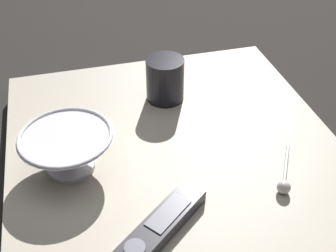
# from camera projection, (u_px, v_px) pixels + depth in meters

# --- Properties ---
(ground_plane) EXTENTS (6.00, 6.00, 0.00)m
(ground_plane) POSITION_uv_depth(u_px,v_px,m) (174.00, 162.00, 0.84)
(ground_plane) COLOR black
(table) EXTENTS (0.62, 0.64, 0.05)m
(table) POSITION_uv_depth(u_px,v_px,m) (174.00, 153.00, 0.83)
(table) COLOR #B7AD99
(table) RESTS_ON ground
(cereal_bowl) EXTENTS (0.17, 0.17, 0.08)m
(cereal_bowl) POSITION_uv_depth(u_px,v_px,m) (68.00, 149.00, 0.74)
(cereal_bowl) COLOR silver
(cereal_bowl) RESTS_ON table
(coffee_mug) EXTENTS (0.08, 0.08, 0.09)m
(coffee_mug) POSITION_uv_depth(u_px,v_px,m) (165.00, 79.00, 0.90)
(coffee_mug) COLOR black
(coffee_mug) RESTS_ON table
(teaspoon) EXTENTS (0.07, 0.11, 0.02)m
(teaspoon) POSITION_uv_depth(u_px,v_px,m) (284.00, 182.00, 0.72)
(teaspoon) COLOR silver
(teaspoon) RESTS_ON table
(tv_remote_near) EXTENTS (0.18, 0.16, 0.03)m
(tv_remote_near) POSITION_uv_depth(u_px,v_px,m) (158.00, 229.00, 0.64)
(tv_remote_near) COLOR #38383D
(tv_remote_near) RESTS_ON table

